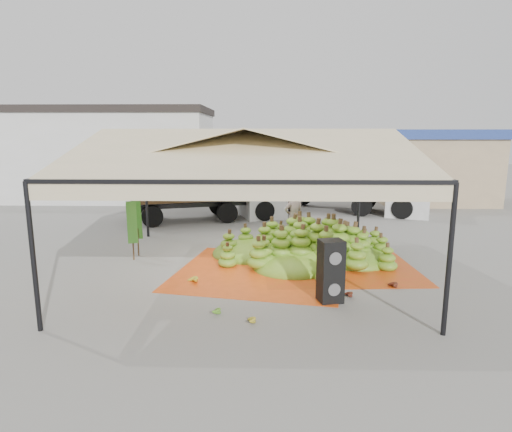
{
  "coord_description": "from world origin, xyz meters",
  "views": [
    {
      "loc": [
        0.51,
        -11.88,
        3.87
      ],
      "look_at": [
        0.2,
        1.5,
        1.3
      ],
      "focal_mm": 30.0,
      "sensor_mm": 36.0,
      "label": 1
    }
  ],
  "objects_px": {
    "banana_heap": "(305,238)",
    "vendor": "(294,218)",
    "truck_right": "(359,182)",
    "speaker_stack": "(331,271)",
    "truck_left": "(216,188)"
  },
  "relations": [
    {
      "from": "vendor",
      "to": "truck_right",
      "type": "distance_m",
      "value": 7.65
    },
    {
      "from": "truck_right",
      "to": "speaker_stack",
      "type": "bearing_deg",
      "value": -85.78
    },
    {
      "from": "banana_heap",
      "to": "truck_right",
      "type": "bearing_deg",
      "value": 67.47
    },
    {
      "from": "vendor",
      "to": "truck_left",
      "type": "xyz_separation_m",
      "value": [
        -3.26,
        4.73,
        0.44
      ]
    },
    {
      "from": "vendor",
      "to": "truck_left",
      "type": "distance_m",
      "value": 5.76
    },
    {
      "from": "speaker_stack",
      "to": "truck_left",
      "type": "xyz_separation_m",
      "value": [
        -3.79,
        9.87,
        0.69
      ]
    },
    {
      "from": "vendor",
      "to": "speaker_stack",
      "type": "bearing_deg",
      "value": 73.37
    },
    {
      "from": "banana_heap",
      "to": "speaker_stack",
      "type": "relative_size",
      "value": 4.03
    },
    {
      "from": "speaker_stack",
      "to": "truck_left",
      "type": "height_order",
      "value": "truck_left"
    },
    {
      "from": "banana_heap",
      "to": "vendor",
      "type": "distance_m",
      "value": 1.64
    },
    {
      "from": "vendor",
      "to": "truck_left",
      "type": "bearing_deg",
      "value": -78.0
    },
    {
      "from": "vendor",
      "to": "truck_left",
      "type": "relative_size",
      "value": 0.28
    },
    {
      "from": "vendor",
      "to": "truck_right",
      "type": "height_order",
      "value": "truck_right"
    },
    {
      "from": "speaker_stack",
      "to": "banana_heap",
      "type": "bearing_deg",
      "value": 80.16
    },
    {
      "from": "banana_heap",
      "to": "truck_right",
      "type": "relative_size",
      "value": 0.79
    }
  ]
}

